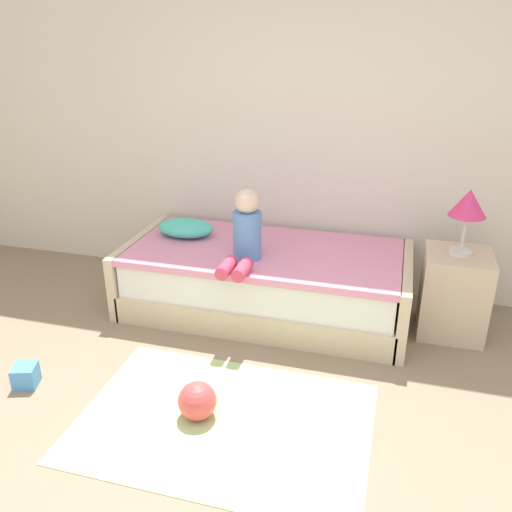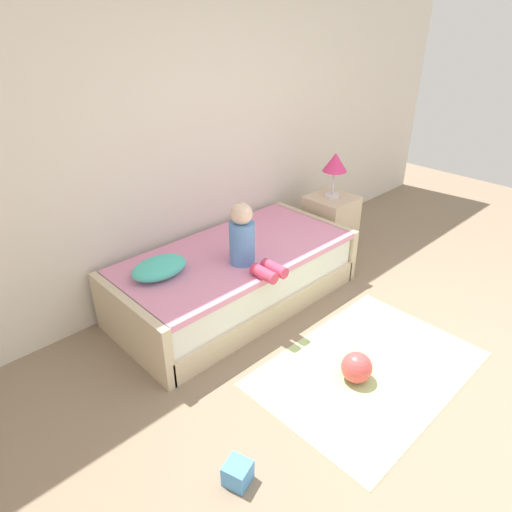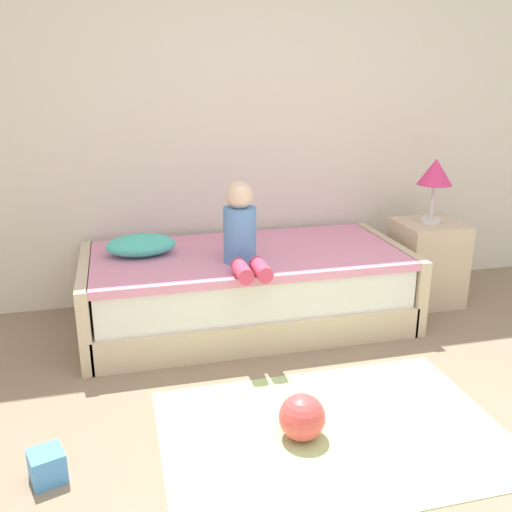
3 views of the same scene
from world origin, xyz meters
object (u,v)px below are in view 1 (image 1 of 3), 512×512
object	(u,v)px
child_figure	(245,233)
toy_ball	(197,401)
bed	(265,280)
toy_block	(26,376)
table_lamp	(468,206)
pillow	(186,228)
nightstand	(454,293)

from	to	relation	value
child_figure	toy_ball	bearing A→B (deg)	-87.95
bed	toy_block	xyz separation A→B (m)	(-1.15, -1.31, -0.18)
child_figure	toy_ball	xyz separation A→B (m)	(0.04, -1.07, -0.60)
bed	toy_ball	size ratio (longest dim) A/B	9.75
table_lamp	child_figure	distance (m)	1.48
bed	child_figure	xyz separation A→B (m)	(-0.08, -0.23, 0.46)
child_figure	toy_block	size ratio (longest dim) A/B	3.79
pillow	toy_block	xyz separation A→B (m)	(-0.49, -1.41, -0.50)
nightstand	child_figure	xyz separation A→B (m)	(-1.43, -0.27, 0.40)
nightstand	toy_block	xyz separation A→B (m)	(-2.50, -1.35, -0.23)
bed	toy_block	size ratio (longest dim) A/B	15.68
bed	table_lamp	size ratio (longest dim) A/B	4.69
toy_ball	pillow	bearing A→B (deg)	114.05
nightstand	toy_ball	xyz separation A→B (m)	(-1.40, -1.34, -0.19)
bed	child_figure	distance (m)	0.52
table_lamp	pillow	bearing A→B (deg)	178.44
table_lamp	toy_block	distance (m)	2.98
nightstand	table_lamp	xyz separation A→B (m)	(0.00, 0.00, 0.64)
toy_ball	toy_block	distance (m)	1.11
pillow	toy_ball	world-z (taller)	pillow
bed	pillow	size ratio (longest dim) A/B	4.80
bed	pillow	world-z (taller)	pillow
child_figure	bed	bearing A→B (deg)	69.87
nightstand	toy_ball	distance (m)	1.94
child_figure	pillow	distance (m)	0.68
table_lamp	bed	bearing A→B (deg)	-178.08
nightstand	toy_ball	world-z (taller)	nightstand
child_figure	table_lamp	bearing A→B (deg)	10.80
table_lamp	child_figure	world-z (taller)	table_lamp
bed	child_figure	world-z (taller)	child_figure
table_lamp	pillow	distance (m)	2.05
table_lamp	child_figure	bearing A→B (deg)	-169.20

